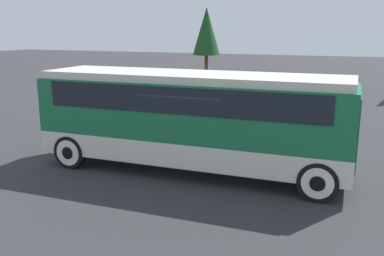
% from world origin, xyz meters
% --- Properties ---
extents(ground_plane, '(120.00, 120.00, 0.00)m').
position_xyz_m(ground_plane, '(0.00, 0.00, 0.00)').
color(ground_plane, '#2D2D30').
extents(tour_bus, '(9.34, 2.51, 3.01)m').
position_xyz_m(tour_bus, '(0.10, -0.00, 1.81)').
color(tour_bus, silver).
rests_on(tour_bus, ground_plane).
extents(parked_car_near, '(4.53, 1.89, 1.41)m').
position_xyz_m(parked_car_near, '(1.42, 8.61, 0.71)').
color(parked_car_near, silver).
rests_on(parked_car_near, ground_plane).
extents(parked_car_mid, '(4.21, 1.95, 1.42)m').
position_xyz_m(parked_car_mid, '(-1.45, 6.20, 0.69)').
color(parked_car_mid, black).
rests_on(parked_car_mid, ground_plane).
extents(tree_center, '(2.25, 2.25, 5.97)m').
position_xyz_m(tree_center, '(-7.21, 22.11, 4.03)').
color(tree_center, brown).
rests_on(tree_center, ground_plane).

